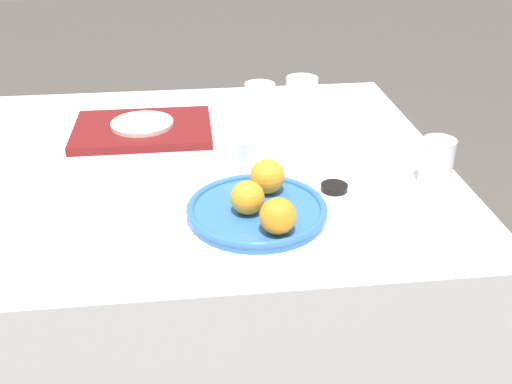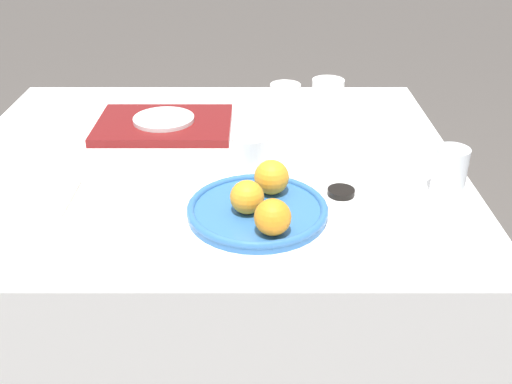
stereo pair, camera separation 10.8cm
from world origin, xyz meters
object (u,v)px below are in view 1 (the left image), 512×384
orange_0 (277,216)px  orange_2 (266,177)px  water_glass (436,161)px  napkin (27,212)px  fruit_platter (256,210)px  orange_1 (247,198)px  serving_tray (142,129)px  cup_2 (238,152)px  cup_1 (301,92)px  soy_dish (333,188)px  cup_0 (340,113)px  side_plate (141,124)px  cup_3 (259,95)px

orange_0 → orange_2: size_ratio=0.96×
water_glass → napkin: size_ratio=0.66×
fruit_platter → orange_1: bearing=-143.8°
serving_tray → cup_2: (0.21, -0.21, 0.03)m
orange_0 → water_glass: water_glass is taller
orange_0 → cup_1: (0.16, 0.65, -0.01)m
fruit_platter → soy_dish: (0.16, 0.08, -0.01)m
cup_0 → soy_dish: (-0.09, -0.33, -0.03)m
orange_1 → cup_1: same height
fruit_platter → cup_2: cup_2 is taller
side_plate → cup_3: cup_3 is taller
water_glass → fruit_platter: bearing=-166.7°
fruit_platter → cup_1: bearing=71.6°
side_plate → soy_dish: (0.39, -0.34, -0.02)m
serving_tray → fruit_platter: bearing=-61.3°
fruit_platter → cup_3: cup_3 is taller
orange_0 → cup_2: 0.29m
cup_0 → cup_3: size_ratio=1.00×
cup_2 → water_glass: bearing=-16.7°
side_plate → cup_2: 0.30m
cup_1 → soy_dish: bearing=-92.7°
fruit_platter → cup_3: 0.58m
fruit_platter → cup_0: cup_0 is taller
orange_0 → water_glass: (0.35, 0.17, -0.00)m
fruit_platter → cup_1: 0.59m
orange_1 → soy_dish: 0.21m
serving_tray → soy_dish: serving_tray is taller
serving_tray → water_glass: bearing=-28.6°
water_glass → soy_dish: water_glass is taller
cup_2 → side_plate: bearing=135.2°
serving_tray → cup_3: bearing=27.3°
water_glass → cup_2: bearing=163.3°
soy_dish → cup_0: bearing=74.5°
orange_2 → cup_1: orange_2 is taller
cup_2 → cup_1: bearing=60.6°
water_glass → serving_tray: bearing=151.4°
serving_tray → cup_0: (0.48, -0.01, 0.02)m
cup_2 → cup_3: size_ratio=0.98×
cup_1 → cup_2: cup_1 is taller
orange_0 → cup_2: (-0.04, 0.29, -0.01)m
side_plate → soy_dish: size_ratio=2.76×
fruit_platter → side_plate: 0.48m
orange_2 → cup_2: 0.15m
cup_2 → napkin: (-0.41, -0.15, -0.03)m
orange_0 → orange_1: 0.08m
orange_1 → side_plate: (-0.21, 0.43, -0.02)m
cup_1 → cup_2: bearing=-119.4°
cup_1 → orange_1: bearing=-109.6°
orange_0 → soy_dish: 0.22m
orange_0 → cup_1: bearing=76.0°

